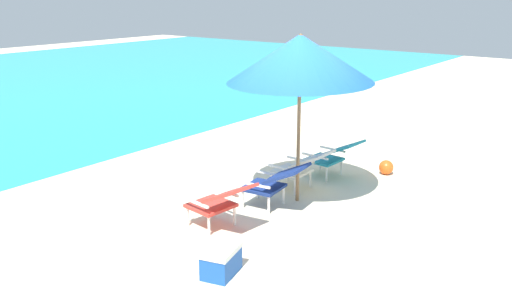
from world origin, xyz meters
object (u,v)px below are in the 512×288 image
at_px(beach_ball, 386,167).
at_px(cooler_box, 221,260).
at_px(beach_umbrella_center, 300,58).
at_px(lounge_chair_far_right, 333,154).
at_px(lounge_chair_near_left, 274,181).
at_px(lounge_chair_near_right, 301,166).
at_px(lounge_chair_far_left, 220,200).

height_order(beach_ball, cooler_box, cooler_box).
bearing_deg(beach_umbrella_center, lounge_chair_far_right, 4.41).
xyz_separation_m(lounge_chair_far_right, beach_umbrella_center, (-1.17, -0.09, 1.67)).
xyz_separation_m(lounge_chair_near_left, cooler_box, (-1.84, -0.62, -0.24)).
height_order(beach_umbrella_center, beach_ball, beach_umbrella_center).
bearing_deg(cooler_box, lounge_chair_near_left, 18.70).
distance_m(lounge_chair_near_right, lounge_chair_far_right, 0.81).
bearing_deg(lounge_chair_far_left, lounge_chair_near_left, -7.78).
relative_size(lounge_chair_near_left, lounge_chair_far_right, 1.04).
relative_size(lounge_chair_far_left, lounge_chair_far_right, 1.03).
height_order(lounge_chair_far_left, beach_umbrella_center, beach_umbrella_center).
bearing_deg(lounge_chair_near_left, lounge_chair_near_right, 5.61).
xyz_separation_m(beach_ball, cooler_box, (-4.17, 0.01, 0.04)).
bearing_deg(beach_umbrella_center, cooler_box, -167.10).
height_order(lounge_chair_near_right, beach_ball, lounge_chair_near_right).
bearing_deg(lounge_chair_near_right, lounge_chair_near_left, -174.39).
distance_m(beach_umbrella_center, beach_ball, 2.76).
bearing_deg(cooler_box, beach_umbrella_center, 12.90).
distance_m(beach_ball, cooler_box, 4.17).
bearing_deg(beach_umbrella_center, lounge_chair_near_right, 26.03).
bearing_deg(lounge_chair_near_right, lounge_chair_far_right, -6.44).
distance_m(lounge_chair_far_left, cooler_box, 1.17).
xyz_separation_m(lounge_chair_near_right, beach_umbrella_center, (-0.37, -0.18, 1.67)).
relative_size(lounge_chair_near_left, beach_ball, 3.87).
bearing_deg(lounge_chair_far_right, lounge_chair_near_left, 179.60).
xyz_separation_m(lounge_chair_far_left, cooler_box, (-0.85, -0.76, -0.24)).
height_order(lounge_chair_far_left, lounge_chair_near_left, same).
distance_m(lounge_chair_far_right, cooler_box, 3.52).
bearing_deg(beach_ball, lounge_chair_near_left, 164.83).
bearing_deg(lounge_chair_far_left, beach_ball, -13.00).
distance_m(lounge_chair_near_left, beach_umbrella_center, 1.73).
xyz_separation_m(lounge_chair_near_left, beach_umbrella_center, (0.44, -0.10, 1.67)).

